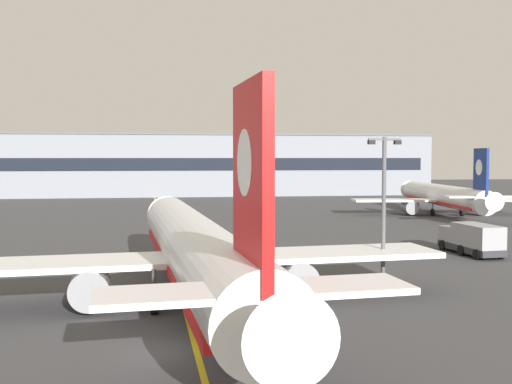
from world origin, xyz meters
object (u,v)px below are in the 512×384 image
object	(u,v)px
service_truck_catering_grey	(472,239)
safety_cone_by_nose_gear	(199,256)
airliner_foreground	(195,249)
apron_lamp_post	(384,210)
airliner_background	(444,196)

from	to	relation	value
service_truck_catering_grey	safety_cone_by_nose_gear	xyz separation A→B (m)	(-24.98, 1.07, -1.22)
airliner_foreground	apron_lamp_post	bearing A→B (deg)	8.43
airliner_foreground	apron_lamp_post	distance (m)	12.93
airliner_foreground	safety_cone_by_nose_gear	size ratio (longest dim) A/B	75.50
airliner_foreground	service_truck_catering_grey	bearing A→B (deg)	30.22
airliner_background	safety_cone_by_nose_gear	distance (m)	52.72
safety_cone_by_nose_gear	service_truck_catering_grey	bearing A→B (deg)	-2.45
airliner_foreground	safety_cone_by_nose_gear	xyz separation A→B (m)	(0.93, 16.16, -3.11)
service_truck_catering_grey	airliner_background	bearing A→B (deg)	68.32
apron_lamp_post	safety_cone_by_nose_gear	xyz separation A→B (m)	(-11.69, 14.29, -5.18)
apron_lamp_post	service_truck_catering_grey	xyz separation A→B (m)	(13.29, 13.22, -3.95)
airliner_background	safety_cone_by_nose_gear	world-z (taller)	airliner_background
airliner_background	apron_lamp_post	bearing A→B (deg)	-119.26
airliner_background	safety_cone_by_nose_gear	bearing A→B (deg)	-138.31
apron_lamp_post	service_truck_catering_grey	size ratio (longest dim) A/B	1.33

